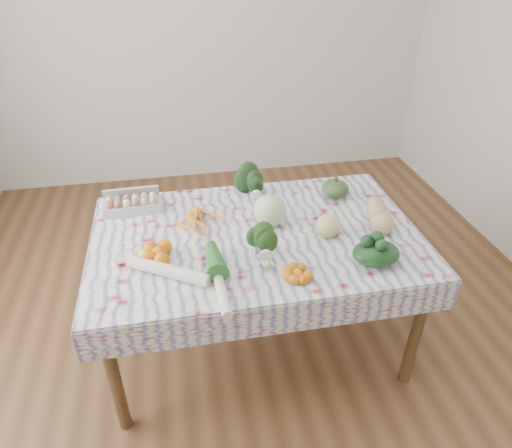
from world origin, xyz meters
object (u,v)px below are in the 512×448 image
Objects in this scene: cabbage at (270,210)px; grapefruit at (328,226)px; egg_carton at (132,206)px; butternut_squash at (379,215)px; dining_table at (256,247)px; kabocha_squash at (335,189)px.

grapefruit is at bearing -31.01° from cabbage.
cabbage is (0.71, -0.26, 0.04)m from egg_carton.
cabbage is 0.57m from butternut_squash.
grapefruit is (0.35, -0.09, 0.14)m from dining_table.
butternut_squash is 0.30m from grapefruit.
cabbage is at bearing 148.99° from grapefruit.
dining_table is at bearing -29.81° from egg_carton.
grapefruit reaches higher than kabocha_squash.
grapefruit is at bearing -25.02° from egg_carton.
dining_table is 0.39m from grapefruit.
kabocha_squash is at bearing 65.78° from grapefruit.
butternut_squash is (0.13, -0.33, 0.01)m from kabocha_squash.
grapefruit is (0.26, -0.16, -0.02)m from cabbage.
dining_table is 10.23× the size of kabocha_squash.
grapefruit reaches higher than dining_table.
butternut_squash is (0.65, -0.04, 0.15)m from dining_table.
cabbage is at bearing -21.95° from egg_carton.
cabbage reaches higher than dining_table.
grapefruit is (0.97, -0.42, 0.02)m from egg_carton.
cabbage is (-0.43, -0.22, 0.03)m from kabocha_squash.
dining_table is 13.12× the size of grapefruit.
butternut_squash is at bearing -17.93° from egg_carton.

